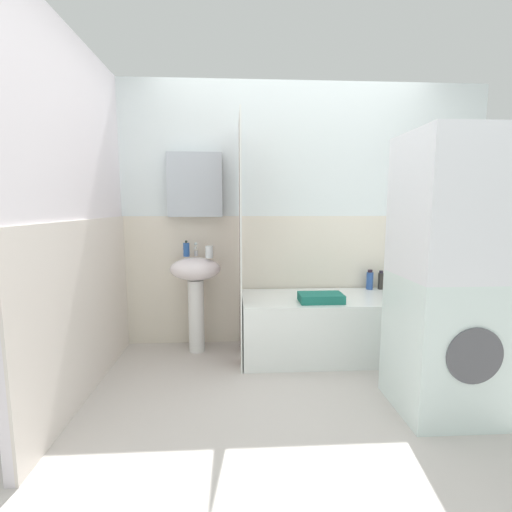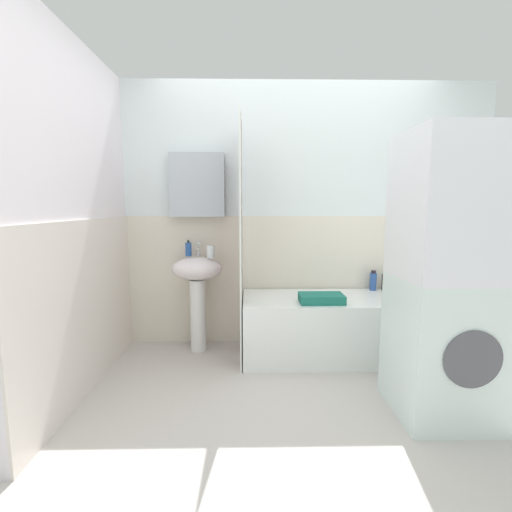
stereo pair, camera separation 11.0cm
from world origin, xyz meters
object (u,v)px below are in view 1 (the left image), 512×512
object	(u,v)px
soap_dispenser	(186,249)
washer_dryer_stack	(449,277)
lotion_bottle	(370,280)
bathtub	(329,326)
body_wash_bottle	(381,281)
sink	(196,283)
toothbrush_cup	(209,252)
conditioner_bottle	(391,280)
towel_folded	(321,298)

from	to	relation	value
soap_dispenser	washer_dryer_stack	xyz separation A→B (m)	(1.74, -1.12, -0.05)
lotion_bottle	soap_dispenser	bearing A→B (deg)	-178.63
bathtub	body_wash_bottle	distance (m)	0.70
sink	toothbrush_cup	world-z (taller)	toothbrush_cup
sink	lotion_bottle	bearing A→B (deg)	4.21
conditioner_bottle	washer_dryer_stack	world-z (taller)	washer_dryer_stack
towel_folded	lotion_bottle	bearing A→B (deg)	37.22
soap_dispenser	towel_folded	size ratio (longest dim) A/B	0.41
sink	body_wash_bottle	distance (m)	1.71
soap_dispenser	body_wash_bottle	xyz separation A→B (m)	(1.79, 0.04, -0.31)
conditioner_bottle	body_wash_bottle	bearing A→B (deg)	-177.00
lotion_bottle	washer_dryer_stack	world-z (taller)	washer_dryer_stack
sink	bathtub	distance (m)	1.22
body_wash_bottle	washer_dryer_stack	world-z (taller)	washer_dryer_stack
soap_dispenser	lotion_bottle	xyz separation A→B (m)	(1.69, 0.04, -0.31)
toothbrush_cup	bathtub	world-z (taller)	toothbrush_cup
washer_dryer_stack	sink	bearing A→B (deg)	147.74
bathtub	conditioner_bottle	xyz separation A→B (m)	(0.65, 0.27, 0.35)
bathtub	washer_dryer_stack	distance (m)	1.19
conditioner_bottle	washer_dryer_stack	xyz separation A→B (m)	(-0.16, -1.17, 0.26)
bathtub	towel_folded	xyz separation A→B (m)	(-0.12, -0.16, 0.29)
sink	lotion_bottle	distance (m)	1.61
conditioner_bottle	lotion_bottle	bearing A→B (deg)	-178.99
bathtub	lotion_bottle	size ratio (longest dim) A/B	8.14
lotion_bottle	washer_dryer_stack	xyz separation A→B (m)	(0.05, -1.16, 0.26)
toothbrush_cup	towel_folded	bearing A→B (deg)	-16.94
bathtub	washer_dryer_stack	xyz separation A→B (m)	(0.50, -0.90, 0.60)
lotion_bottle	washer_dryer_stack	distance (m)	1.19
sink	washer_dryer_stack	size ratio (longest dim) A/B	0.49
conditioner_bottle	towel_folded	bearing A→B (deg)	-150.81
toothbrush_cup	body_wash_bottle	distance (m)	1.62
toothbrush_cup	body_wash_bottle	xyz separation A→B (m)	(1.58, 0.15, -0.30)
sink	soap_dispenser	bearing A→B (deg)	136.82
conditioner_bottle	lotion_bottle	xyz separation A→B (m)	(-0.21, -0.00, -0.00)
soap_dispenser	toothbrush_cup	world-z (taller)	soap_dispenser
sink	soap_dispenser	distance (m)	0.31
conditioner_bottle	lotion_bottle	distance (m)	0.21
body_wash_bottle	washer_dryer_stack	size ratio (longest dim) A/B	0.10
soap_dispenser	lotion_bottle	distance (m)	1.72
bathtub	conditioner_bottle	bearing A→B (deg)	22.30
toothbrush_cup	soap_dispenser	bearing A→B (deg)	152.66
conditioner_bottle	sink	bearing A→B (deg)	-176.16
soap_dispenser	toothbrush_cup	bearing A→B (deg)	-27.34
towel_folded	conditioner_bottle	bearing A→B (deg)	29.19
sink	towel_folded	world-z (taller)	sink
sink	conditioner_bottle	world-z (taller)	sink
lotion_bottle	body_wash_bottle	bearing A→B (deg)	-0.98
toothbrush_cup	lotion_bottle	bearing A→B (deg)	5.73
washer_dryer_stack	soap_dispenser	bearing A→B (deg)	147.15
sink	body_wash_bottle	size ratio (longest dim) A/B	4.82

